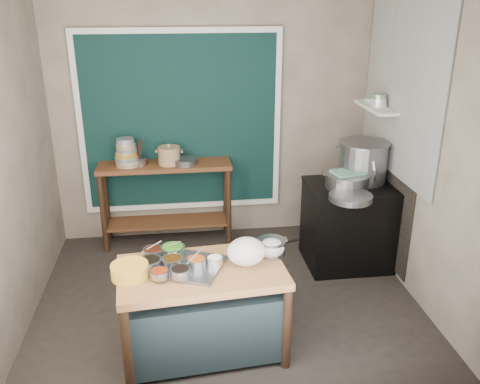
{
  "coord_description": "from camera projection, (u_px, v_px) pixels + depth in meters",
  "views": [
    {
      "loc": [
        -0.4,
        -4.06,
        2.69
      ],
      "look_at": [
        0.15,
        0.25,
        0.98
      ],
      "focal_mm": 38.0,
      "sensor_mm": 36.0,
      "label": 1
    }
  ],
  "objects": [
    {
      "name": "bowl_stack",
      "position": [
        127.0,
        154.0,
        5.44
      ],
      "size": [
        0.27,
        0.27,
        0.3
      ],
      "color": "tan",
      "rests_on": "back_counter"
    },
    {
      "name": "saucepan",
      "position": [
        271.0,
        247.0,
        4.01
      ],
      "size": [
        0.3,
        0.3,
        0.13
      ],
      "primitive_type": null,
      "rotation": [
        0.0,
        0.0,
        0.33
      ],
      "color": "gray",
      "rests_on": "prep_table"
    },
    {
      "name": "curtain_frame",
      "position": [
        181.0,
        123.0,
        5.59
      ],
      "size": [
        2.22,
        0.03,
        2.02
      ],
      "primitive_type": null,
      "color": "beige",
      "rests_on": "back_wall"
    },
    {
      "name": "floor",
      "position": [
        228.0,
        300.0,
        4.78
      ],
      "size": [
        3.5,
        3.0,
        0.02
      ],
      "primitive_type": "cube",
      "color": "black",
      "rests_on": "ground"
    },
    {
      "name": "utensil_cup",
      "position": [
        141.0,
        161.0,
        5.49
      ],
      "size": [
        0.18,
        0.18,
        0.09
      ],
      "primitive_type": "cylinder",
      "rotation": [
        0.0,
        0.0,
        -0.24
      ],
      "color": "gray",
      "rests_on": "back_counter"
    },
    {
      "name": "shelf_bowl_stack",
      "position": [
        379.0,
        101.0,
        5.11
      ],
      "size": [
        0.16,
        0.16,
        0.13
      ],
      "color": "silver",
      "rests_on": "wall_shelf"
    },
    {
      "name": "steamer",
      "position": [
        347.0,
        180.0,
        5.03
      ],
      "size": [
        0.58,
        0.58,
        0.15
      ],
      "primitive_type": null,
      "rotation": [
        0.0,
        0.0,
        -0.32
      ],
      "color": "gray",
      "rests_on": "stove_top"
    },
    {
      "name": "plastic_bag_a",
      "position": [
        246.0,
        252.0,
        3.85
      ],
      "size": [
        0.36,
        0.33,
        0.22
      ],
      "primitive_type": "ellipsoid",
      "rotation": [
        0.0,
        0.0,
        0.32
      ],
      "color": "white",
      "rests_on": "prep_table"
    },
    {
      "name": "stove_top",
      "position": [
        354.0,
        186.0,
        5.13
      ],
      "size": [
        0.92,
        0.69,
        0.03
      ],
      "primitive_type": "cube",
      "color": "black",
      "rests_on": "stove_block"
    },
    {
      "name": "pot_lid",
      "position": [
        374.0,
        164.0,
        5.11
      ],
      "size": [
        0.24,
        0.42,
        0.41
      ],
      "primitive_type": "cylinder",
      "rotation": [
        0.0,
        1.36,
        -0.36
      ],
      "color": "gray",
      "rests_on": "stove_top"
    },
    {
      "name": "condiment_tray",
      "position": [
        180.0,
        265.0,
        3.85
      ],
      "size": [
        0.74,
        0.65,
        0.03
      ],
      "primitive_type": "cube",
      "rotation": [
        0.0,
        0.0,
        -0.41
      ],
      "color": "gray",
      "rests_on": "prep_table"
    },
    {
      "name": "shelf_bowl_green",
      "position": [
        371.0,
        100.0,
        5.3
      ],
      "size": [
        0.16,
        0.16,
        0.05
      ],
      "primitive_type": "cylinder",
      "rotation": [
        0.0,
        0.0,
        0.15
      ],
      "color": "gray",
      "rests_on": "wall_shelf"
    },
    {
      "name": "soot_patch",
      "position": [
        385.0,
        196.0,
        5.33
      ],
      "size": [
        0.01,
        1.3,
        1.3
      ],
      "primitive_type": "cube",
      "color": "black",
      "rests_on": "right_wall"
    },
    {
      "name": "yellow_basin",
      "position": [
        130.0,
        271.0,
        3.69
      ],
      "size": [
        0.28,
        0.28,
        0.11
      ],
      "primitive_type": "cylinder",
      "rotation": [
        0.0,
        0.0,
        0.03
      ],
      "color": "gold",
      "rests_on": "prep_table"
    },
    {
      "name": "stove_block",
      "position": [
        350.0,
        226.0,
        5.29
      ],
      "size": [
        0.9,
        0.68,
        0.85
      ],
      "primitive_type": "cube",
      "color": "black",
      "rests_on": "floor"
    },
    {
      "name": "left_wall",
      "position": [
        7.0,
        166.0,
        4.05
      ],
      "size": [
        0.02,
        3.0,
        2.8
      ],
      "primitive_type": "cube",
      "color": "gray",
      "rests_on": "floor"
    },
    {
      "name": "wall_shelf",
      "position": [
        376.0,
        107.0,
        5.17
      ],
      "size": [
        0.22,
        0.7,
        0.03
      ],
      "primitive_type": "cube",
      "color": "beige",
      "rests_on": "right_wall"
    },
    {
      "name": "ceramic_crock",
      "position": [
        169.0,
        156.0,
        5.5
      ],
      "size": [
        0.29,
        0.29,
        0.17
      ],
      "primitive_type": null,
      "rotation": [
        0.0,
        0.0,
        -0.16
      ],
      "color": "olive",
      "rests_on": "back_counter"
    },
    {
      "name": "prep_table",
      "position": [
        203.0,
        311.0,
        3.96
      ],
      "size": [
        1.31,
        0.82,
        0.75
      ],
      "primitive_type": "cube",
      "rotation": [
        0.0,
        0.0,
        0.09
      ],
      "color": "#9C6338",
      "rests_on": "floor"
    },
    {
      "name": "condiment_bowls",
      "position": [
        172.0,
        260.0,
        3.82
      ],
      "size": [
        0.63,
        0.5,
        0.07
      ],
      "color": "gray",
      "rests_on": "condiment_tray"
    },
    {
      "name": "tile_panel",
      "position": [
        401.0,
        88.0,
        4.81
      ],
      "size": [
        0.02,
        1.7,
        1.7
      ],
      "primitive_type": "cube",
      "color": "#B2B2AA",
      "rests_on": "right_wall"
    },
    {
      "name": "right_wall",
      "position": [
        424.0,
        150.0,
        4.47
      ],
      "size": [
        0.02,
        3.0,
        2.8
      ],
      "primitive_type": "cube",
      "color": "gray",
      "rests_on": "floor"
    },
    {
      "name": "back_wall",
      "position": [
        212.0,
        117.0,
        5.66
      ],
      "size": [
        3.5,
        0.02,
        2.8
      ],
      "primitive_type": "cube",
      "color": "gray",
      "rests_on": "floor"
    },
    {
      "name": "plastic_bag_b",
      "position": [
        271.0,
        248.0,
        3.97
      ],
      "size": [
        0.24,
        0.21,
        0.15
      ],
      "primitive_type": "ellipsoid",
      "rotation": [
        0.0,
        0.0,
        -0.21
      ],
      "color": "white",
      "rests_on": "prep_table"
    },
    {
      "name": "back_counter",
      "position": [
        167.0,
        204.0,
        5.72
      ],
      "size": [
        1.45,
        0.4,
        0.95
      ],
      "primitive_type": "cube",
      "color": "#572D19",
      "rests_on": "floor"
    },
    {
      "name": "green_cloth",
      "position": [
        348.0,
        172.0,
        5.0
      ],
      "size": [
        0.34,
        0.29,
        0.02
      ],
      "primitive_type": "cube",
      "rotation": [
        0.0,
        0.0,
        0.26
      ],
      "color": "#539879",
      "rests_on": "steamer"
    },
    {
      "name": "curtain_panel",
      "position": [
        181.0,
        123.0,
        5.6
      ],
      "size": [
        2.1,
        0.02,
        1.9
      ],
      "primitive_type": "cube",
      "color": "black",
      "rests_on": "back_wall"
    },
    {
      "name": "wide_bowl",
      "position": [
        185.0,
        162.0,
        5.5
      ],
      "size": [
        0.33,
        0.33,
        0.06
      ],
      "primitive_type": "cylinder",
      "rotation": [
        0.0,
        0.0,
        -0.32
      ],
      "color": "gray",
      "rests_on": "back_counter"
    },
    {
      "name": "stock_pot",
      "position": [
        363.0,
        162.0,
        5.17
      ],
      "size": [
        0.6,
        0.6,
        0.41
      ],
      "primitive_type": null,
      "rotation": [
        0.0,
        0.0,
        -0.14
      ],
      "color": "gray",
      "rests_on": "stove_top"
    },
    {
      "name": "shallow_pan",
      "position": [
        351.0,
        197.0,
        4.74
      ],
      "size": [
        0.41,
        0.41,
        0.05
      ],
      "primitive_type": "cylinder",
      "rotation": [
        0.0,
        0.0,
        0.01
      ],
      "color": "gray",
      "rests_on": "stove_top"
    }
  ]
}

